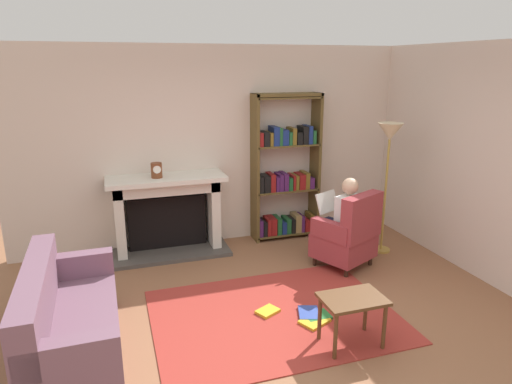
# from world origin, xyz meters

# --- Properties ---
(ground) EXTENTS (14.00, 14.00, 0.00)m
(ground) POSITION_xyz_m (0.00, 0.00, 0.00)
(ground) COLOR #915F40
(back_wall) EXTENTS (5.60, 0.10, 2.70)m
(back_wall) POSITION_xyz_m (0.00, 2.55, 1.35)
(back_wall) COLOR beige
(back_wall) RESTS_ON ground
(side_wall_right) EXTENTS (0.10, 5.20, 2.70)m
(side_wall_right) POSITION_xyz_m (2.65, 1.25, 1.35)
(side_wall_right) COLOR beige
(side_wall_right) RESTS_ON ground
(area_rug) EXTENTS (2.40, 1.80, 0.01)m
(area_rug) POSITION_xyz_m (0.00, 0.30, 0.01)
(area_rug) COLOR #A3322A
(area_rug) RESTS_ON ground
(fireplace) EXTENTS (1.55, 0.64, 1.06)m
(fireplace) POSITION_xyz_m (-0.78, 2.30, 0.56)
(fireplace) COLOR #4C4742
(fireplace) RESTS_ON ground
(mantel_clock) EXTENTS (0.14, 0.14, 0.19)m
(mantel_clock) POSITION_xyz_m (-0.90, 2.20, 1.15)
(mantel_clock) COLOR brown
(mantel_clock) RESTS_ON fireplace
(bookshelf) EXTENTS (0.96, 0.32, 2.07)m
(bookshelf) POSITION_xyz_m (0.90, 2.33, 0.97)
(bookshelf) COLOR brown
(bookshelf) RESTS_ON ground
(armchair_reading) EXTENTS (0.85, 0.84, 0.97)m
(armchair_reading) POSITION_xyz_m (1.27, 1.11, 0.42)
(armchair_reading) COLOR #331E14
(armchair_reading) RESTS_ON ground
(seated_reader) EXTENTS (0.52, 0.60, 1.14)m
(seated_reader) POSITION_xyz_m (1.22, 1.22, 0.62)
(seated_reader) COLOR white
(seated_reader) RESTS_ON ground
(sofa_floral) EXTENTS (0.75, 1.71, 0.85)m
(sofa_floral) POSITION_xyz_m (-1.90, 0.22, 0.32)
(sofa_floral) COLOR #745163
(sofa_floral) RESTS_ON ground
(side_table) EXTENTS (0.56, 0.39, 0.47)m
(side_table) POSITION_xyz_m (0.49, -0.36, 0.40)
(side_table) COLOR brown
(side_table) RESTS_ON ground
(scattered_books) EXTENTS (0.71, 0.59, 0.03)m
(scattered_books) POSITION_xyz_m (0.28, 0.17, 0.03)
(scattered_books) COLOR gold
(scattered_books) RESTS_ON area_rug
(floor_lamp) EXTENTS (0.32, 0.32, 1.73)m
(floor_lamp) POSITION_xyz_m (1.96, 1.42, 1.47)
(floor_lamp) COLOR #B7933F
(floor_lamp) RESTS_ON ground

